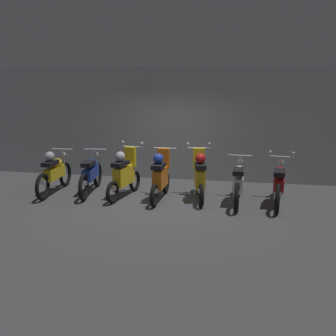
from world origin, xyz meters
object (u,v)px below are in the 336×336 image
object	(u,v)px
motorbike_slot_0	(54,172)
motorbike_slot_5	(239,182)
motorbike_slot_3	(161,176)
motorbike_slot_1	(91,174)
motorbike_slot_4	(200,176)
motorbike_slot_6	(279,184)
motorbike_slot_2	(124,174)

from	to	relation	value
motorbike_slot_0	motorbike_slot_5	distance (m)	4.53
motorbike_slot_3	motorbike_slot_5	size ratio (longest dim) A/B	0.86
motorbike_slot_5	motorbike_slot_1	bearing A→B (deg)	176.88
motorbike_slot_1	motorbike_slot_4	bearing A→B (deg)	-1.29
motorbike_slot_5	motorbike_slot_6	size ratio (longest dim) A/B	1.00
motorbike_slot_3	motorbike_slot_4	world-z (taller)	motorbike_slot_4
motorbike_slot_6	motorbike_slot_0	bearing A→B (deg)	179.83
motorbike_slot_1	motorbike_slot_6	distance (m)	4.54
motorbike_slot_4	motorbike_slot_5	bearing A→B (deg)	-8.50
motorbike_slot_5	motorbike_slot_6	xyz separation A→B (m)	(0.91, 0.04, 0.00)
motorbike_slot_6	motorbike_slot_1	bearing A→B (deg)	177.95
motorbike_slot_2	motorbike_slot_3	size ratio (longest dim) A/B	0.99
motorbike_slot_0	motorbike_slot_2	distance (m)	1.82
motorbike_slot_0	motorbike_slot_3	xyz separation A→B (m)	(2.72, -0.10, 0.04)
motorbike_slot_1	motorbike_slot_4	distance (m)	2.72
motorbike_slot_4	motorbike_slot_6	xyz separation A→B (m)	(1.82, -0.10, -0.08)
motorbike_slot_0	motorbike_slot_5	world-z (taller)	motorbike_slot_0
motorbike_slot_2	motorbike_slot_5	size ratio (longest dim) A/B	0.85
motorbike_slot_1	motorbike_slot_6	xyz separation A→B (m)	(4.53, -0.16, 0.00)
motorbike_slot_3	motorbike_slot_4	size ratio (longest dim) A/B	1.01
motorbike_slot_1	motorbike_slot_2	bearing A→B (deg)	-10.80
motorbike_slot_2	motorbike_slot_5	distance (m)	2.71
motorbike_slot_0	motorbike_slot_5	bearing A→B (deg)	-0.65
motorbike_slot_6	motorbike_slot_2	bearing A→B (deg)	-179.81
motorbike_slot_6	motorbike_slot_4	bearing A→B (deg)	176.82
motorbike_slot_2	motorbike_slot_6	bearing A→B (deg)	0.19
motorbike_slot_3	motorbike_slot_2	bearing A→B (deg)	175.35
motorbike_slot_0	motorbike_slot_1	bearing A→B (deg)	9.21
motorbike_slot_0	motorbike_slot_4	size ratio (longest dim) A/B	1.17
motorbike_slot_4	motorbike_slot_5	distance (m)	0.92
motorbike_slot_2	motorbike_slot_5	xyz separation A→B (m)	(2.71, -0.02, -0.08)
motorbike_slot_5	motorbike_slot_4	bearing A→B (deg)	171.50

